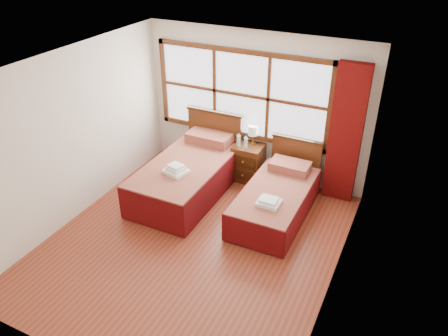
% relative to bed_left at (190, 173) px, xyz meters
% --- Properties ---
extents(floor, '(4.50, 4.50, 0.00)m').
position_rel_bed_left_xyz_m(floor, '(0.73, -1.20, -0.35)').
color(floor, brown).
rests_on(floor, ground).
extents(ceiling, '(4.50, 4.50, 0.00)m').
position_rel_bed_left_xyz_m(ceiling, '(0.73, -1.20, 2.25)').
color(ceiling, white).
rests_on(ceiling, wall_back).
extents(wall_back, '(4.00, 0.00, 4.00)m').
position_rel_bed_left_xyz_m(wall_back, '(0.73, 1.05, 0.95)').
color(wall_back, silver).
rests_on(wall_back, floor).
extents(wall_left, '(0.00, 4.50, 4.50)m').
position_rel_bed_left_xyz_m(wall_left, '(-1.27, -1.20, 0.95)').
color(wall_left, silver).
rests_on(wall_left, floor).
extents(wall_right, '(0.00, 4.50, 4.50)m').
position_rel_bed_left_xyz_m(wall_right, '(2.73, -1.20, 0.95)').
color(wall_right, silver).
rests_on(wall_right, floor).
extents(window, '(3.16, 0.06, 1.56)m').
position_rel_bed_left_xyz_m(window, '(0.48, 1.02, 1.15)').
color(window, white).
rests_on(window, wall_back).
extents(curtain, '(0.50, 0.16, 2.30)m').
position_rel_bed_left_xyz_m(curtain, '(2.33, 0.91, 0.82)').
color(curtain, '#5E0A09').
rests_on(curtain, wall_back).
extents(bed_left, '(1.16, 2.26, 1.14)m').
position_rel_bed_left_xyz_m(bed_left, '(0.00, 0.00, 0.00)').
color(bed_left, '#361E0B').
rests_on(bed_left, floor).
extents(bed_right, '(0.96, 1.98, 0.93)m').
position_rel_bed_left_xyz_m(bed_right, '(1.56, 0.00, -0.06)').
color(bed_right, '#361E0B').
rests_on(bed_right, floor).
extents(nightstand, '(0.50, 0.49, 0.67)m').
position_rel_bed_left_xyz_m(nightstand, '(0.74, 0.80, -0.01)').
color(nightstand, '#532912').
rests_on(nightstand, floor).
extents(towels_left, '(0.41, 0.38, 0.15)m').
position_rel_bed_left_xyz_m(towels_left, '(0.02, -0.46, 0.32)').
color(towels_left, white).
rests_on(towels_left, bed_left).
extents(towels_right, '(0.33, 0.29, 0.10)m').
position_rel_bed_left_xyz_m(towels_right, '(1.60, -0.48, 0.19)').
color(towels_right, white).
rests_on(towels_right, bed_right).
extents(lamp, '(0.17, 0.17, 0.33)m').
position_rel_bed_left_xyz_m(lamp, '(0.76, 0.93, 0.56)').
color(lamp, '#BD8C3C').
rests_on(lamp, nightstand).
extents(bottle_near, '(0.06, 0.06, 0.24)m').
position_rel_bed_left_xyz_m(bottle_near, '(0.58, 0.71, 0.43)').
color(bottle_near, '#ABCCDC').
rests_on(bottle_near, nightstand).
extents(bottle_far, '(0.06, 0.06, 0.22)m').
position_rel_bed_left_xyz_m(bottle_far, '(0.72, 0.70, 0.42)').
color(bottle_far, '#ABCCDC').
rests_on(bottle_far, nightstand).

